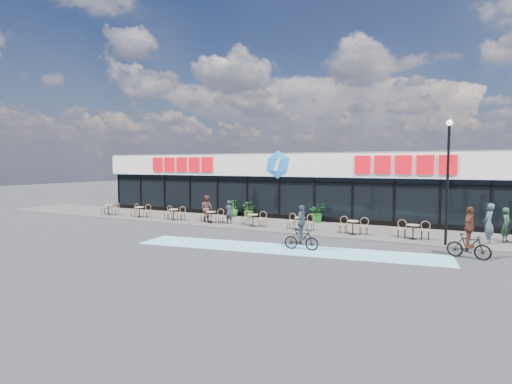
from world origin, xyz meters
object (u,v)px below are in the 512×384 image
potted_plant_mid (248,210)px  pedestrian_b (506,225)px  cyclist_b (469,238)px  lamp_post (448,172)px  bistro_set_0 (110,209)px  patron_right (207,208)px  cyclist_a (301,232)px  potted_plant_left (233,208)px  potted_plant_right (317,212)px  pedestrian_a (488,223)px  patron_left (229,212)px

potted_plant_mid → pedestrian_b: size_ratio=0.66×
cyclist_b → potted_plant_mid: bearing=155.3°
lamp_post → potted_plant_mid: (-12.60, 4.18, -2.82)m
pedestrian_b → bistro_set_0: bearing=116.4°
patron_right → cyclist_a: 9.70m
potted_plant_left → potted_plant_right: 6.17m
potted_plant_left → potted_plant_mid: size_ratio=1.11×
potted_plant_right → cyclist_a: cyclist_a is taller
pedestrian_b → cyclist_a: bearing=148.2°
patron_right → pedestrian_a: (15.86, -0.03, 0.10)m
pedestrian_a → cyclist_b: cyclist_b is taller
pedestrian_b → cyclist_b: size_ratio=0.78×
lamp_post → patron_right: size_ratio=3.34×
cyclist_b → potted_plant_left: bearing=156.9°
patron_right → bistro_set_0: bearing=15.0°
potted_plant_mid → patron_right: patron_right is taller
patron_left → cyclist_b: 13.57m
patron_right → patron_left: bearing=-173.9°
bistro_set_0 → pedestrian_b: pedestrian_b is taller
pedestrian_a → lamp_post: bearing=-40.5°
cyclist_a → pedestrian_a: bearing=33.0°
cyclist_b → potted_plant_right: bearing=143.0°
pedestrian_a → cyclist_a: same height
potted_plant_mid → pedestrian_b: pedestrian_b is taller
potted_plant_mid → potted_plant_right: potted_plant_right is taller
bistro_set_0 → potted_plant_right: 15.19m
pedestrian_b → patron_left: bearing=117.6°
potted_plant_mid → patron_left: (0.31, -3.08, 0.19)m
patron_left → pedestrian_a: (14.05, 0.17, 0.22)m
bistro_set_0 → potted_plant_left: size_ratio=1.27×
bistro_set_0 → patron_right: bearing=2.6°
patron_left → potted_plant_mid: bearing=-87.6°
patron_left → cyclist_a: size_ratio=0.73×
patron_right → pedestrian_b: (16.67, 0.85, -0.03)m
potted_plant_left → pedestrian_a: (15.57, -2.96, 0.35)m
potted_plant_left → pedestrian_a: bearing=-10.7°
patron_right → cyclist_a: (8.38, -4.88, -0.14)m
potted_plant_left → cyclist_a: 11.24m
potted_plant_left → potted_plant_right: bearing=1.6°
patron_right → pedestrian_b: bearing=-164.8°
potted_plant_right → cyclist_a: bearing=-76.4°
cyclist_b → bistro_set_0: bearing=172.8°
patron_right → pedestrian_a: pedestrian_a is taller
pedestrian_b → potted_plant_mid: bearing=105.9°
lamp_post → bistro_set_0: size_ratio=3.73×
potted_plant_mid → bistro_set_0: bearing=-161.6°
potted_plant_right → patron_left: bearing=-144.6°
potted_plant_mid → pedestrian_b: 15.30m
cyclist_a → cyclist_b: size_ratio=0.95×
lamp_post → cyclist_b: lamp_post is taller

